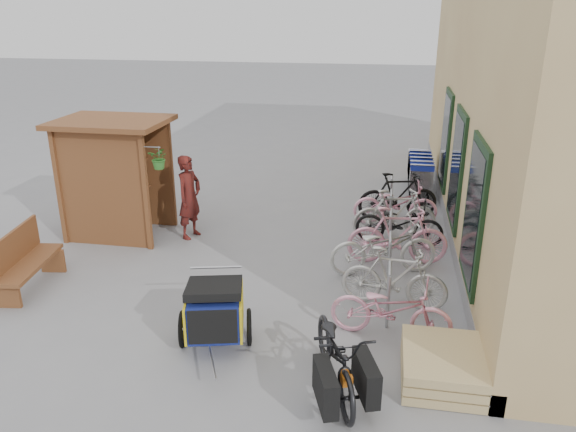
% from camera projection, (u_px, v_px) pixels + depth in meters
% --- Properties ---
extents(ground, '(80.00, 80.00, 0.00)m').
position_uv_depth(ground, '(241.00, 305.00, 8.94)').
color(ground, gray).
extents(kiosk, '(2.49, 1.65, 2.40)m').
position_uv_depth(kiosk, '(111.00, 162.00, 11.21)').
color(kiosk, brown).
rests_on(kiosk, ground).
extents(bike_rack, '(0.05, 5.35, 0.86)m').
position_uv_depth(bike_rack, '(390.00, 229.00, 10.59)').
color(bike_rack, '#A5A8AD').
rests_on(bike_rack, ground).
extents(pallet_stack, '(1.00, 1.20, 0.40)m').
position_uv_depth(pallet_stack, '(442.00, 366.00, 7.08)').
color(pallet_stack, tan).
rests_on(pallet_stack, ground).
extents(bench, '(0.70, 1.66, 1.02)m').
position_uv_depth(bench, '(24.00, 260.00, 9.31)').
color(bench, brown).
rests_on(bench, ground).
extents(shopping_carts, '(0.57, 2.27, 1.03)m').
position_uv_depth(shopping_carts, '(420.00, 169.00, 14.22)').
color(shopping_carts, silver).
rests_on(shopping_carts, ground).
extents(child_trailer, '(1.09, 1.72, 0.99)m').
position_uv_depth(child_trailer, '(215.00, 309.00, 7.74)').
color(child_trailer, navy).
rests_on(child_trailer, ground).
extents(cargo_bike, '(1.21, 1.97, 0.98)m').
position_uv_depth(cargo_bike, '(337.00, 356.00, 6.82)').
color(cargo_bike, black).
rests_on(cargo_bike, ground).
extents(person_kiosk, '(0.59, 0.72, 1.72)m').
position_uv_depth(person_kiosk, '(189.00, 197.00, 11.31)').
color(person_kiosk, maroon).
rests_on(person_kiosk, ground).
extents(bike_0, '(1.79, 0.81, 0.91)m').
position_uv_depth(bike_0, '(391.00, 309.00, 7.93)').
color(bike_0, pink).
rests_on(bike_0, ground).
extents(bike_1, '(1.71, 0.67, 1.00)m').
position_uv_depth(bike_1, '(394.00, 278.00, 8.74)').
color(bike_1, beige).
rests_on(bike_1, ground).
extents(bike_2, '(2.03, 1.21, 1.01)m').
position_uv_depth(bike_2, '(383.00, 247.00, 9.84)').
color(bike_2, beige).
rests_on(bike_2, ground).
extents(bike_3, '(1.87, 0.71, 1.10)m').
position_uv_depth(bike_3, '(398.00, 236.00, 10.21)').
color(bike_3, pink).
rests_on(bike_3, ground).
extents(bike_4, '(1.76, 0.73, 0.90)m').
position_uv_depth(bike_4, '(399.00, 223.00, 11.08)').
color(bike_4, black).
rests_on(bike_4, ground).
extents(bike_5, '(1.79, 0.90, 1.04)m').
position_uv_depth(bike_5, '(395.00, 214.00, 11.37)').
color(bike_5, beige).
rests_on(bike_5, ground).
extents(bike_6, '(1.85, 0.80, 0.95)m').
position_uv_depth(bike_6, '(395.00, 204.00, 12.09)').
color(bike_6, pink).
rests_on(bike_6, ground).
extents(bike_7, '(1.85, 0.94, 1.07)m').
position_uv_depth(bike_7, '(398.00, 196.00, 12.40)').
color(bike_7, black).
rests_on(bike_7, ground).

